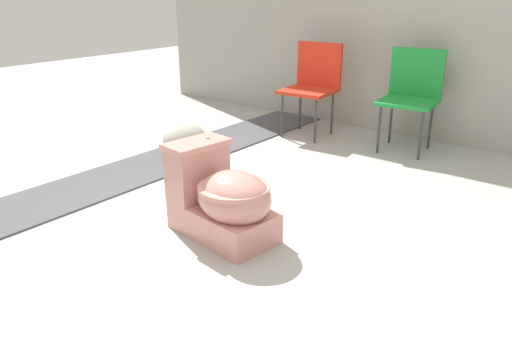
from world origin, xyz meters
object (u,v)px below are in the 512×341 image
at_px(toilet, 223,199).
at_px(folding_chair_left, 314,79).
at_px(boulder_near, 185,140).
at_px(folding_chair_middle, 412,89).

xyz_separation_m(toilet, folding_chair_left, (-0.73, 2.06, 0.29)).
bearing_deg(boulder_near, folding_chair_middle, 46.07).
bearing_deg(toilet, folding_chair_left, 116.47).
relative_size(toilet, folding_chair_left, 0.80).
height_order(toilet, folding_chair_left, folding_chair_left).
bearing_deg(folding_chair_left, folding_chair_middle, 93.22).
distance_m(toilet, boulder_near, 1.42).
height_order(folding_chair_left, boulder_near, folding_chair_left).
relative_size(toilet, folding_chair_middle, 0.80).
distance_m(toilet, folding_chair_middle, 2.21).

